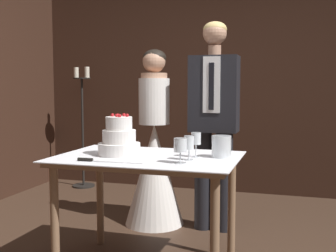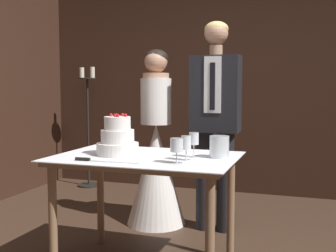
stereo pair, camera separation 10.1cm
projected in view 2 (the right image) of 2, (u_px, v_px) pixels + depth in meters
wall_back at (233, 86)px, 5.05m from camera, size 4.97×0.12×2.57m
cake_table at (146, 170)px, 2.88m from camera, size 1.23×0.84×0.79m
tiered_cake at (118, 140)px, 2.92m from camera, size 0.29×0.29×0.29m
cake_knife at (94, 160)px, 2.66m from camera, size 0.43×0.04×0.02m
wine_glass_near at (194, 140)px, 2.82m from camera, size 0.07×0.07×0.17m
wine_glass_middle at (177, 146)px, 2.59m from camera, size 0.08×0.08×0.16m
wine_glass_far at (186, 144)px, 2.70m from camera, size 0.06×0.06×0.16m
hurricane_candle at (219, 147)px, 2.80m from camera, size 0.13×0.13×0.15m
bride at (156, 161)px, 3.86m from camera, size 0.54×0.54×1.60m
groom at (215, 115)px, 3.65m from camera, size 0.42×0.25×1.82m
candle_stand at (88, 131)px, 5.35m from camera, size 0.28×0.28×1.52m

